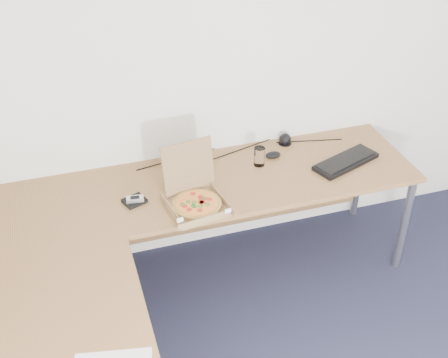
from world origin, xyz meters
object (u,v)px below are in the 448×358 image
object	(u,v)px
pizza_box	(196,200)
wallet	(135,201)
drinking_glass	(259,156)
keyboard	(346,162)
desk	(173,242)

from	to	relation	value
pizza_box	wallet	size ratio (longest dim) A/B	3.01
pizza_box	drinking_glass	xyz separation A→B (m)	(0.48, 0.29, 0.02)
drinking_glass	keyboard	size ratio (longest dim) A/B	0.27
drinking_glass	pizza_box	bearing A→B (deg)	-148.98
desk	keyboard	bearing A→B (deg)	17.29
pizza_box	drinking_glass	size ratio (longest dim) A/B	2.96
wallet	pizza_box	bearing A→B (deg)	-43.34
drinking_glass	keyboard	xyz separation A→B (m)	(0.52, -0.15, -0.05)
pizza_box	wallet	bearing A→B (deg)	147.97
desk	drinking_glass	bearing A→B (deg)	37.72
desk	pizza_box	distance (m)	0.30
wallet	keyboard	bearing A→B (deg)	-20.56
desk	drinking_glass	world-z (taller)	drinking_glass
drinking_glass	wallet	size ratio (longest dim) A/B	1.02
desk	wallet	size ratio (longest dim) A/B	21.11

